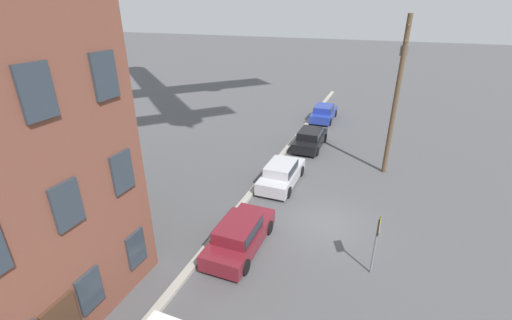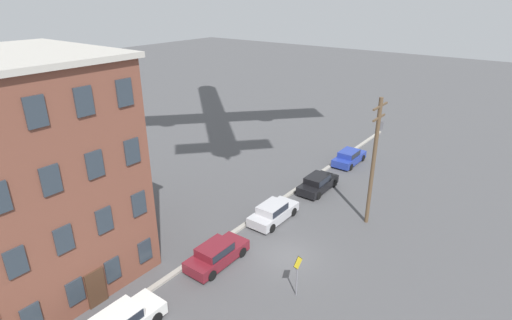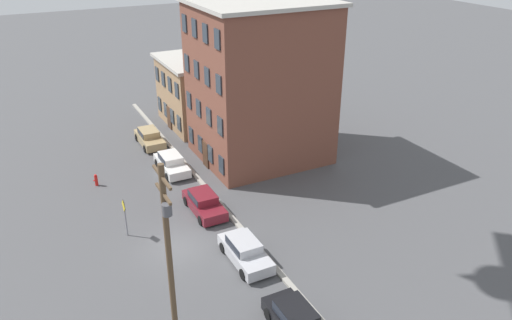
# 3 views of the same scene
# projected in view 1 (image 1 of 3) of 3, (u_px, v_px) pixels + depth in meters

# --- Properties ---
(ground_plane) EXTENTS (200.00, 200.00, 0.00)m
(ground_plane) POSITION_uv_depth(u_px,v_px,m) (324.00, 223.00, 17.12)
(ground_plane) COLOR #4C4C4F
(kerb_strip) EXTENTS (56.00, 0.36, 0.16)m
(kerb_strip) POSITION_uv_depth(u_px,v_px,m) (242.00, 204.00, 18.59)
(kerb_strip) COLOR #9E998E
(kerb_strip) RESTS_ON ground_plane
(car_maroon) EXTENTS (4.40, 1.92, 1.43)m
(car_maroon) POSITION_uv_depth(u_px,v_px,m) (239.00, 234.00, 15.05)
(car_maroon) COLOR maroon
(car_maroon) RESTS_ON ground_plane
(car_silver) EXTENTS (4.40, 1.92, 1.43)m
(car_silver) POSITION_uv_depth(u_px,v_px,m) (281.00, 173.00, 20.53)
(car_silver) COLOR #B7B7BC
(car_silver) RESTS_ON ground_plane
(car_black) EXTENTS (4.40, 1.92, 1.43)m
(car_black) POSITION_uv_depth(u_px,v_px,m) (310.00, 138.00, 25.88)
(car_black) COLOR black
(car_black) RESTS_ON ground_plane
(car_blue) EXTENTS (4.40, 1.92, 1.43)m
(car_blue) POSITION_uv_depth(u_px,v_px,m) (324.00, 112.00, 32.04)
(car_blue) COLOR #233899
(car_blue) RESTS_ON ground_plane
(caution_sign) EXTENTS (0.93, 0.08, 2.72)m
(caution_sign) POSITION_uv_depth(u_px,v_px,m) (377.00, 236.00, 13.21)
(caution_sign) COLOR slate
(caution_sign) RESTS_ON ground_plane
(utility_pole) EXTENTS (2.40, 0.44, 9.55)m
(utility_pole) POSITION_uv_depth(u_px,v_px,m) (397.00, 90.00, 20.18)
(utility_pole) COLOR brown
(utility_pole) RESTS_ON ground_plane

